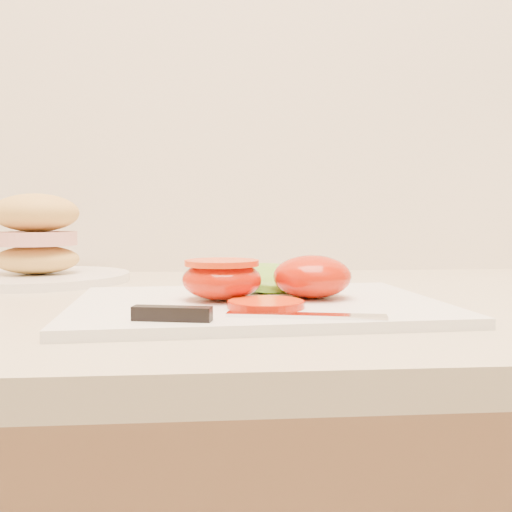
{
  "coord_description": "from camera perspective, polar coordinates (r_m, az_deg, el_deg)",
  "views": [
    {
      "loc": [
        -0.52,
        1.01,
        1.03
      ],
      "look_at": [
        -0.47,
        1.59,
        0.99
      ],
      "focal_mm": 40.0,
      "sensor_mm": 36.0,
      "label": 1
    }
  ],
  "objects": [
    {
      "name": "sandwich_plate",
      "position": [
        0.89,
        -21.08,
        0.59
      ],
      "size": [
        0.26,
        0.26,
        0.13
      ],
      "rotation": [
        0.0,
        0.0,
        0.31
      ],
      "color": "white",
      "rests_on": "counter"
    },
    {
      "name": "tomato_half_cut",
      "position": [
        0.59,
        -3.43,
        -2.2
      ],
      "size": [
        0.08,
        0.08,
        0.04
      ],
      "color": "red",
      "rests_on": "cutting_board"
    },
    {
      "name": "tomato_half_dome",
      "position": [
        0.61,
        5.63,
        -2.05
      ],
      "size": [
        0.08,
        0.08,
        0.05
      ],
      "primitive_type": "ellipsoid",
      "color": "red",
      "rests_on": "cutting_board"
    },
    {
      "name": "tomato_slice_0",
      "position": [
        0.54,
        1.0,
        -4.82
      ],
      "size": [
        0.07,
        0.07,
        0.01
      ],
      "primitive_type": "cylinder",
      "color": "#EC5017",
      "rests_on": "cutting_board"
    },
    {
      "name": "lettuce_leaf_0",
      "position": [
        0.67,
        1.67,
        -2.25
      ],
      "size": [
        0.15,
        0.14,
        0.03
      ],
      "primitive_type": "ellipsoid",
      "rotation": [
        0.0,
        0.0,
        0.64
      ],
      "color": "#82C333",
      "rests_on": "cutting_board"
    },
    {
      "name": "cutting_board",
      "position": [
        0.59,
        0.08,
        -4.93
      ],
      "size": [
        0.38,
        0.29,
        0.01
      ],
      "primitive_type": "cube",
      "rotation": [
        0.0,
        0.0,
        0.06
      ],
      "color": "white",
      "rests_on": "counter"
    },
    {
      "name": "knife",
      "position": [
        0.48,
        -3.05,
        -5.85
      ],
      "size": [
        0.22,
        0.05,
        0.01
      ],
      "rotation": [
        0.0,
        0.0,
        -0.22
      ],
      "color": "silver",
      "rests_on": "cutting_board"
    }
  ]
}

